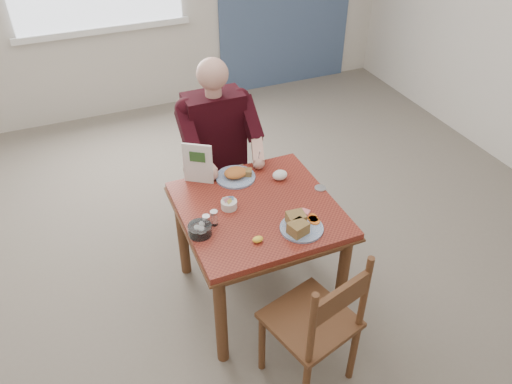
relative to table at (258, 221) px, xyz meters
name	(u,v)px	position (x,y,z in m)	size (l,w,h in m)	color
floor	(258,292)	(0.00, 0.00, -0.64)	(6.00, 6.00, 0.00)	#6E6459
lemon_wedge	(258,239)	(-0.12, -0.28, 0.13)	(0.06, 0.04, 0.03)	yellow
napkin	(280,175)	(0.24, 0.21, 0.14)	(0.10, 0.08, 0.06)	white
metal_dish	(320,188)	(0.42, 0.01, 0.12)	(0.07, 0.07, 0.01)	silver
table	(258,221)	(0.00, 0.00, 0.00)	(0.92, 0.92, 0.75)	maroon
chair_far	(216,173)	(0.00, 0.80, -0.16)	(0.42, 0.42, 0.95)	brown
chair_near	(316,324)	(0.03, -0.71, -0.16)	(0.52, 0.52, 0.95)	brown
diner	(218,141)	(0.00, 0.71, 0.17)	(0.53, 0.56, 1.39)	gray
near_plate	(300,225)	(0.13, -0.27, 0.14)	(0.28, 0.28, 0.08)	white
far_plate	(236,175)	(-0.01, 0.33, 0.14)	(0.34, 0.34, 0.07)	white
caddy	(229,204)	(-0.16, 0.06, 0.14)	(0.10, 0.10, 0.07)	white
shakers	(210,220)	(-0.32, -0.07, 0.16)	(0.11, 0.08, 0.10)	white
creamer	(200,230)	(-0.39, -0.10, 0.14)	(0.15, 0.15, 0.06)	white
menu	(198,163)	(-0.25, 0.38, 0.25)	(0.16, 0.11, 0.27)	white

